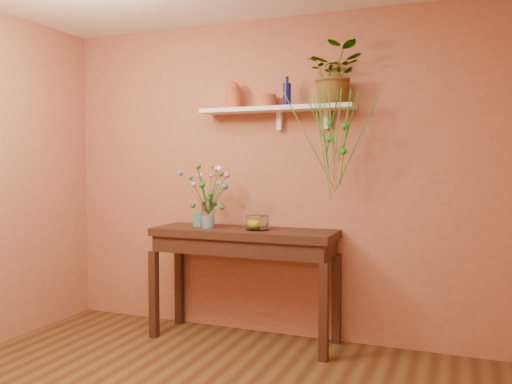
{
  "coord_description": "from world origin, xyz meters",
  "views": [
    {
      "loc": [
        1.48,
        -2.21,
        1.46
      ],
      "look_at": [
        0.0,
        1.55,
        1.25
      ],
      "focal_mm": 36.62,
      "sensor_mm": 36.0,
      "label": 1
    }
  ],
  "objects_px": {
    "spider_plant": "(335,74)",
    "glass_vase": "(208,217)",
    "terracotta_jug": "(233,96)",
    "bouquet": "(209,183)",
    "blue_bottle": "(287,94)",
    "sideboard": "(244,245)",
    "glass_bowl": "(257,223)"
  },
  "relations": [
    {
      "from": "terracotta_jug",
      "to": "spider_plant",
      "type": "xyz_separation_m",
      "value": [
        0.88,
        -0.01,
        0.13
      ]
    },
    {
      "from": "sideboard",
      "to": "spider_plant",
      "type": "bearing_deg",
      "value": 10.24
    },
    {
      "from": "spider_plant",
      "to": "glass_vase",
      "type": "xyz_separation_m",
      "value": [
        -1.03,
        -0.19,
        -1.15
      ]
    },
    {
      "from": "terracotta_jug",
      "to": "glass_vase",
      "type": "relative_size",
      "value": 1.02
    },
    {
      "from": "sideboard",
      "to": "blue_bottle",
      "type": "xyz_separation_m",
      "value": [
        0.33,
        0.12,
        1.24
      ]
    },
    {
      "from": "terracotta_jug",
      "to": "spider_plant",
      "type": "distance_m",
      "value": 0.89
    },
    {
      "from": "spider_plant",
      "to": "glass_vase",
      "type": "height_order",
      "value": "spider_plant"
    },
    {
      "from": "sideboard",
      "to": "glass_vase",
      "type": "height_order",
      "value": "glass_vase"
    },
    {
      "from": "sideboard",
      "to": "bouquet",
      "type": "bearing_deg",
      "value": -165.6
    },
    {
      "from": "spider_plant",
      "to": "glass_vase",
      "type": "bearing_deg",
      "value": -169.61
    },
    {
      "from": "sideboard",
      "to": "glass_vase",
      "type": "relative_size",
      "value": 6.89
    },
    {
      "from": "blue_bottle",
      "to": "glass_vase",
      "type": "distance_m",
      "value": 1.2
    },
    {
      "from": "spider_plant",
      "to": "glass_bowl",
      "type": "distance_m",
      "value": 1.34
    },
    {
      "from": "blue_bottle",
      "to": "bouquet",
      "type": "height_order",
      "value": "blue_bottle"
    },
    {
      "from": "sideboard",
      "to": "glass_bowl",
      "type": "relative_size",
      "value": 8.11
    },
    {
      "from": "terracotta_jug",
      "to": "glass_vase",
      "type": "bearing_deg",
      "value": -126.23
    },
    {
      "from": "terracotta_jug",
      "to": "bouquet",
      "type": "xyz_separation_m",
      "value": [
        -0.12,
        -0.21,
        -0.74
      ]
    },
    {
      "from": "sideboard",
      "to": "terracotta_jug",
      "type": "bearing_deg",
      "value": 137.33
    },
    {
      "from": "sideboard",
      "to": "spider_plant",
      "type": "height_order",
      "value": "spider_plant"
    },
    {
      "from": "glass_bowl",
      "to": "glass_vase",
      "type": "bearing_deg",
      "value": -173.33
    },
    {
      "from": "spider_plant",
      "to": "bouquet",
      "type": "relative_size",
      "value": 0.94
    },
    {
      "from": "terracotta_jug",
      "to": "bouquet",
      "type": "height_order",
      "value": "terracotta_jug"
    },
    {
      "from": "blue_bottle",
      "to": "glass_bowl",
      "type": "bearing_deg",
      "value": -148.56
    },
    {
      "from": "blue_bottle",
      "to": "glass_bowl",
      "type": "xyz_separation_m",
      "value": [
        -0.21,
        -0.13,
        -1.05
      ]
    },
    {
      "from": "sideboard",
      "to": "glass_bowl",
      "type": "xyz_separation_m",
      "value": [
        0.12,
        -0.01,
        0.19
      ]
    },
    {
      "from": "bouquet",
      "to": "glass_bowl",
      "type": "distance_m",
      "value": 0.52
    },
    {
      "from": "glass_vase",
      "to": "glass_bowl",
      "type": "height_order",
      "value": "glass_vase"
    },
    {
      "from": "sideboard",
      "to": "glass_bowl",
      "type": "bearing_deg",
      "value": -3.32
    },
    {
      "from": "bouquet",
      "to": "spider_plant",
      "type": "bearing_deg",
      "value": 11.4
    },
    {
      "from": "sideboard",
      "to": "blue_bottle",
      "type": "height_order",
      "value": "blue_bottle"
    },
    {
      "from": "glass_vase",
      "to": "glass_bowl",
      "type": "distance_m",
      "value": 0.43
    },
    {
      "from": "sideboard",
      "to": "spider_plant",
      "type": "relative_size",
      "value": 3.28
    }
  ]
}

